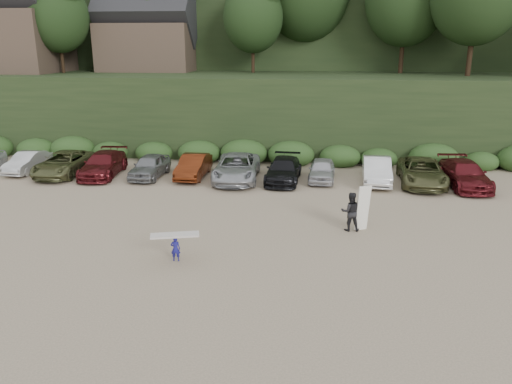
# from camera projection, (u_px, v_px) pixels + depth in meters

# --- Properties ---
(ground) EXTENTS (120.00, 120.00, 0.00)m
(ground) POSITION_uv_depth(u_px,v_px,m) (251.00, 239.00, 22.60)
(ground) COLOR tan
(ground) RESTS_ON ground
(hillside_backdrop) EXTENTS (90.00, 41.50, 28.00)m
(hillside_backdrop) POSITION_uv_depth(u_px,v_px,m) (288.00, 15.00, 53.53)
(hillside_backdrop) COLOR black
(hillside_backdrop) RESTS_ON ground
(parked_cars) EXTENTS (34.05, 6.19, 1.64)m
(parked_cars) POSITION_uv_depth(u_px,v_px,m) (231.00, 168.00, 32.12)
(parked_cars) COLOR silver
(parked_cars) RESTS_ON ground
(child_surfer) EXTENTS (2.01, 1.01, 1.16)m
(child_surfer) POSITION_uv_depth(u_px,v_px,m) (175.00, 243.00, 20.09)
(child_surfer) COLOR navy
(child_surfer) RESTS_ON ground
(adult_surfer) EXTENTS (1.39, 0.78, 2.21)m
(adult_surfer) POSITION_uv_depth(u_px,v_px,m) (352.00, 211.00, 23.32)
(adult_surfer) COLOR black
(adult_surfer) RESTS_ON ground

